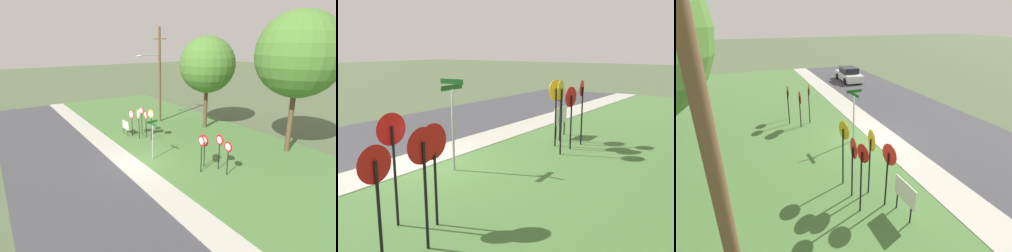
{
  "view_description": "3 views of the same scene",
  "coord_description": "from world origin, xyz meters",
  "views": [
    {
      "loc": [
        15.44,
        -7.89,
        7.84
      ],
      "look_at": [
        -1.17,
        2.92,
        1.8
      ],
      "focal_mm": 29.78,
      "sensor_mm": 36.0,
      "label": 1
    },
    {
      "loc": [
        7.95,
        8.46,
        3.69
      ],
      "look_at": [
        0.53,
        3.23,
        1.78
      ],
      "focal_mm": 40.0,
      "sensor_mm": 36.0,
      "label": 2
    },
    {
      "loc": [
        -11.52,
        5.79,
        6.04
      ],
      "look_at": [
        -1.21,
        1.9,
        1.49
      ],
      "focal_mm": 28.06,
      "sensor_mm": 36.0,
      "label": 3
    }
  ],
  "objects": [
    {
      "name": "ground_plane",
      "position": [
        0.0,
        0.0,
        0.0
      ],
      "size": [
        160.0,
        160.0,
        0.0
      ],
      "primitive_type": "plane",
      "color": "#4C5B3D"
    },
    {
      "name": "road_asphalt",
      "position": [
        0.0,
        -4.8,
        0.01
      ],
      "size": [
        44.0,
        6.4,
        0.01
      ],
      "primitive_type": "cube",
      "color": "#3D3D42",
      "rests_on": "ground_plane"
    },
    {
      "name": "sidewalk_strip",
      "position": [
        0.0,
        -0.8,
        0.03
      ],
      "size": [
        44.0,
        1.6,
        0.06
      ],
      "primitive_type": "cube",
      "color": "#ADAA9E",
      "rests_on": "ground_plane"
    },
    {
      "name": "grass_median",
      "position": [
        0.0,
        6.0,
        0.02
      ],
      "size": [
        44.0,
        12.0,
        0.04
      ],
      "primitive_type": "cube",
      "color": "#477038",
      "rests_on": "ground_plane"
    },
    {
      "name": "stop_sign_near_left",
      "position": [
        -3.41,
        2.74,
        1.91
      ],
      "size": [
        0.68,
        0.15,
        2.59
      ],
      "rotation": [
        0.0,
        0.0,
        0.18
      ],
      "color": "black",
      "rests_on": "grass_median"
    },
    {
      "name": "stop_sign_near_right",
      "position": [
        -4.26,
        2.71,
        1.7
      ],
      "size": [
        0.73,
        0.12,
        2.29
      ],
      "rotation": [
        0.0,
        0.0,
        -0.11
      ],
      "color": "black",
      "rests_on": "grass_median"
    },
    {
      "name": "stop_sign_far_left",
      "position": [
        -4.29,
        2.06,
        1.87
      ],
      "size": [
        0.75,
        0.14,
        2.5
      ],
      "rotation": [
        0.0,
        0.0,
        -0.15
      ],
      "color": "black",
      "rests_on": "grass_median"
    },
    {
      "name": "stop_sign_far_center",
      "position": [
        -5.09,
        2.76,
        1.79
      ],
      "size": [
        0.6,
        0.13,
        2.47
      ],
      "rotation": [
        0.0,
        0.0,
        0.18
      ],
      "color": "black",
      "rests_on": "grass_median"
    },
    {
      "name": "stop_sign_far_right",
      "position": [
        -5.12,
        1.83,
        1.72
      ],
      "size": [
        0.72,
        0.12,
        2.32
      ],
      "rotation": [
        0.0,
        0.0,
        0.12
      ],
      "color": "black",
      "rests_on": "grass_median"
    },
    {
      "name": "yield_sign_near_left",
      "position": [
        2.84,
        3.05,
        1.65
      ],
      "size": [
        0.75,
        0.1,
        2.17
      ],
      "rotation": [
        0.0,
        0.0,
        -0.0
      ],
      "color": "black",
      "rests_on": "grass_median"
    },
    {
      "name": "yield_sign_near_right",
      "position": [
        3.33,
        2.4,
        1.81
      ],
      "size": [
        0.67,
        0.12,
        2.39
      ],
      "rotation": [
        0.0,
        0.0,
        -0.1
      ],
      "color": "black",
      "rests_on": "grass_median"
    },
    {
      "name": "yield_sign_far_left",
      "position": [
        3.61,
        3.6,
        1.74
      ],
      "size": [
        0.67,
        0.11,
        2.3
      ],
      "rotation": [
        0.0,
        0.0,
        -0.04
      ],
      "color": "black",
      "rests_on": "grass_median"
    },
    {
      "name": "yield_sign_far_right",
      "position": [
        4.5,
        3.47,
        1.62
      ],
      "size": [
        0.65,
        0.1,
        2.15
      ],
      "rotation": [
        0.0,
        0.0,
        -0.0
      ],
      "color": "black",
      "rests_on": "grass_median"
    },
    {
      "name": "street_name_post",
      "position": [
        -0.02,
        0.92,
        1.7
      ],
      "size": [
        0.96,
        0.81,
        2.76
      ],
      "rotation": [
        0.0,
        0.0,
        0.09
      ],
      "color": "#9EA0A8",
      "rests_on": "grass_median"
    },
    {
      "name": "utility_pole",
      "position": [
        -7.96,
        6.2,
        4.95
      ],
      "size": [
        2.1,
        2.55,
        9.12
      ],
      "color": "brown",
      "rests_on": "grass_median"
    },
    {
      "name": "notice_board",
      "position": [
        -5.77,
        1.55,
        0.87
      ],
      "size": [
        1.1,
        0.07,
        1.25
      ],
      "rotation": [
        0.0,
        0.0,
        0.02
      ],
      "color": "black",
      "rests_on": "grass_median"
    },
    {
      "name": "parked_sedan_distant",
      "position": [
        13.49,
        -4.19,
        0.64
      ],
      "size": [
        4.22,
        2.01,
        1.39
      ],
      "rotation": [
        0.0,
        0.0,
        -0.03
      ],
      "color": "silver",
      "rests_on": "road_asphalt"
    }
  ]
}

